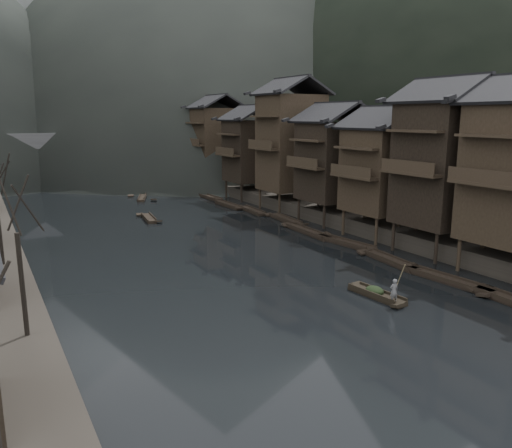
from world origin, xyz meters
TOP-DOWN VIEW (x-y plane):
  - water at (0.00, 0.00)m, footprint 300.00×300.00m
  - right_bank at (35.00, 40.00)m, footprint 40.00×200.00m
  - stilt_houses at (17.28, 19.53)m, footprint 9.00×67.60m
  - moored_sampans at (11.66, 18.03)m, footprint 3.26×55.02m
  - midriver_boats at (1.21, 40.31)m, footprint 6.01×20.81m
  - stone_bridge at (-0.00, 72.00)m, footprint 40.00×6.00m
  - hero_sampan at (4.64, 0.09)m, footprint 1.39×4.86m
  - cargo_heap at (4.66, 0.31)m, footprint 1.06×1.38m
  - boatman at (4.49, -1.58)m, footprint 0.64×0.47m
  - bamboo_pole at (4.69, -1.58)m, footprint 1.00×2.12m

SIDE VIEW (x-z plane):
  - water at x=0.00m, z-range 0.00..0.00m
  - midriver_boats at x=1.21m, z-range -0.02..0.43m
  - moored_sampans at x=11.66m, z-range -0.03..0.44m
  - hero_sampan at x=4.64m, z-range -0.01..0.42m
  - cargo_heap at x=4.66m, z-range 0.43..1.07m
  - right_bank at x=35.00m, z-range 0.00..1.80m
  - boatman at x=4.49m, z-range 0.43..2.03m
  - bamboo_pole at x=4.69m, z-range 2.03..5.54m
  - stone_bridge at x=0.00m, z-range 0.61..9.61m
  - stilt_houses at x=17.28m, z-range 0.71..17.51m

